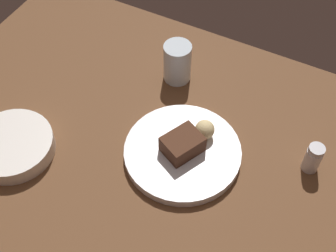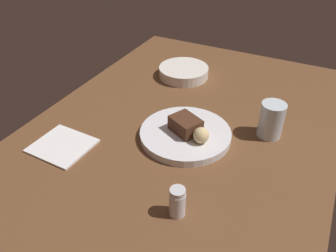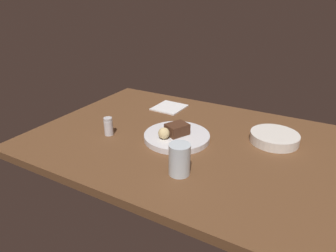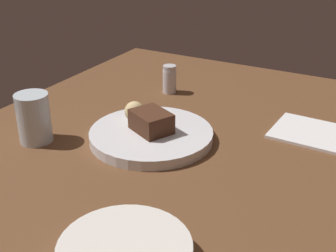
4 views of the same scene
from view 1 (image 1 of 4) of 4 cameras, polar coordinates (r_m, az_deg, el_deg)
dining_table at (r=100.63cm, az=-0.82°, el=-4.35°), size 120.00×84.00×3.00cm
dessert_plate at (r=98.80cm, az=1.81°, el=-3.31°), size 25.22×25.22×2.13cm
chocolate_cake_slice at (r=96.19cm, az=1.81°, el=-2.28°), size 9.10×9.90×4.16cm
bread_roll at (r=98.66cm, az=4.59°, el=-0.45°), size 4.29×4.29×4.29cm
salt_shaker at (r=99.57cm, az=17.59°, el=-3.83°), size 3.51×3.51×7.21cm
water_glass at (r=110.79cm, az=1.17°, el=7.93°), size 6.72×6.72×10.14cm
side_bowl at (r=104.36cm, az=-18.76°, el=-2.35°), size 17.82×17.82×3.63cm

